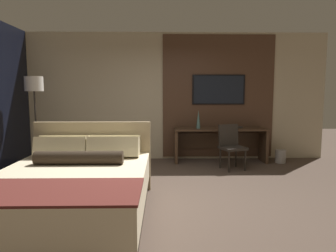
{
  "coord_description": "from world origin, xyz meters",
  "views": [
    {
      "loc": [
        -0.04,
        -4.11,
        1.5
      ],
      "look_at": [
        0.06,
        0.84,
        0.94
      ],
      "focal_mm": 32.0,
      "sensor_mm": 36.0,
      "label": 1
    }
  ],
  "objects_px": {
    "floor_lamp": "(34,91)",
    "vase_tall": "(198,119)",
    "bed": "(74,189)",
    "tv": "(219,90)",
    "waste_bin": "(281,156)",
    "desk": "(220,138)",
    "book": "(236,127)",
    "desk_chair": "(231,143)"
  },
  "relations": [
    {
      "from": "desk",
      "to": "desk_chair",
      "type": "bearing_deg",
      "value": -81.4
    },
    {
      "from": "desk",
      "to": "tv",
      "type": "bearing_deg",
      "value": 90.0
    },
    {
      "from": "vase_tall",
      "to": "book",
      "type": "distance_m",
      "value": 0.87
    },
    {
      "from": "bed",
      "to": "desk",
      "type": "relative_size",
      "value": 1.15
    },
    {
      "from": "floor_lamp",
      "to": "vase_tall",
      "type": "height_order",
      "value": "floor_lamp"
    },
    {
      "from": "tv",
      "to": "book",
      "type": "height_order",
      "value": "tv"
    },
    {
      "from": "floor_lamp",
      "to": "waste_bin",
      "type": "height_order",
      "value": "floor_lamp"
    },
    {
      "from": "desk",
      "to": "book",
      "type": "relative_size",
      "value": 7.89
    },
    {
      "from": "bed",
      "to": "desk",
      "type": "distance_m",
      "value": 3.72
    },
    {
      "from": "waste_bin",
      "to": "vase_tall",
      "type": "bearing_deg",
      "value": 176.32
    },
    {
      "from": "bed",
      "to": "desk",
      "type": "bearing_deg",
      "value": 51.84
    },
    {
      "from": "tv",
      "to": "floor_lamp",
      "type": "distance_m",
      "value": 3.79
    },
    {
      "from": "desk",
      "to": "book",
      "type": "xyz_separation_m",
      "value": [
        0.37,
        0.03,
        0.24
      ]
    },
    {
      "from": "vase_tall",
      "to": "tv",
      "type": "bearing_deg",
      "value": 31.79
    },
    {
      "from": "book",
      "to": "floor_lamp",
      "type": "bearing_deg",
      "value": -171.47
    },
    {
      "from": "waste_bin",
      "to": "desk",
      "type": "bearing_deg",
      "value": 171.95
    },
    {
      "from": "bed",
      "to": "desk_chair",
      "type": "height_order",
      "value": "bed"
    },
    {
      "from": "desk",
      "to": "floor_lamp",
      "type": "bearing_deg",
      "value": -171.02
    },
    {
      "from": "tv",
      "to": "book",
      "type": "relative_size",
      "value": 4.66
    },
    {
      "from": "book",
      "to": "waste_bin",
      "type": "xyz_separation_m",
      "value": [
        0.91,
        -0.21,
        -0.61
      ]
    },
    {
      "from": "bed",
      "to": "book",
      "type": "xyz_separation_m",
      "value": [
        2.67,
        2.95,
        0.4
      ]
    },
    {
      "from": "desk",
      "to": "vase_tall",
      "type": "distance_m",
      "value": 0.64
    },
    {
      "from": "tv",
      "to": "vase_tall",
      "type": "distance_m",
      "value": 0.84
    },
    {
      "from": "desk_chair",
      "to": "floor_lamp",
      "type": "relative_size",
      "value": 0.48
    },
    {
      "from": "floor_lamp",
      "to": "desk",
      "type": "bearing_deg",
      "value": 8.98
    },
    {
      "from": "vase_tall",
      "to": "book",
      "type": "relative_size",
      "value": 1.57
    },
    {
      "from": "bed",
      "to": "desk",
      "type": "height_order",
      "value": "bed"
    },
    {
      "from": "floor_lamp",
      "to": "book",
      "type": "distance_m",
      "value": 4.18
    },
    {
      "from": "bed",
      "to": "desk_chair",
      "type": "distance_m",
      "value": 3.31
    },
    {
      "from": "bed",
      "to": "desk_chair",
      "type": "relative_size",
      "value": 2.6
    },
    {
      "from": "tv",
      "to": "waste_bin",
      "type": "xyz_separation_m",
      "value": [
        1.28,
        -0.41,
        -1.42
      ]
    },
    {
      "from": "desk_chair",
      "to": "book",
      "type": "height_order",
      "value": "desk_chair"
    },
    {
      "from": "desk_chair",
      "to": "vase_tall",
      "type": "height_order",
      "value": "vase_tall"
    },
    {
      "from": "desk_chair",
      "to": "waste_bin",
      "type": "relative_size",
      "value": 3.11
    },
    {
      "from": "bed",
      "to": "waste_bin",
      "type": "xyz_separation_m",
      "value": [
        3.57,
        2.74,
        -0.21
      ]
    },
    {
      "from": "desk_chair",
      "to": "waste_bin",
      "type": "distance_m",
      "value": 1.32
    },
    {
      "from": "floor_lamp",
      "to": "book",
      "type": "height_order",
      "value": "floor_lamp"
    },
    {
      "from": "bed",
      "to": "book",
      "type": "relative_size",
      "value": 9.11
    },
    {
      "from": "desk_chair",
      "to": "floor_lamp",
      "type": "bearing_deg",
      "value": 161.64
    },
    {
      "from": "desk_chair",
      "to": "book",
      "type": "xyz_separation_m",
      "value": [
        0.27,
        0.66,
        0.23
      ]
    },
    {
      "from": "vase_tall",
      "to": "waste_bin",
      "type": "height_order",
      "value": "vase_tall"
    },
    {
      "from": "bed",
      "to": "tv",
      "type": "xyz_separation_m",
      "value": [
        2.3,
        3.15,
        1.21
      ]
    }
  ]
}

